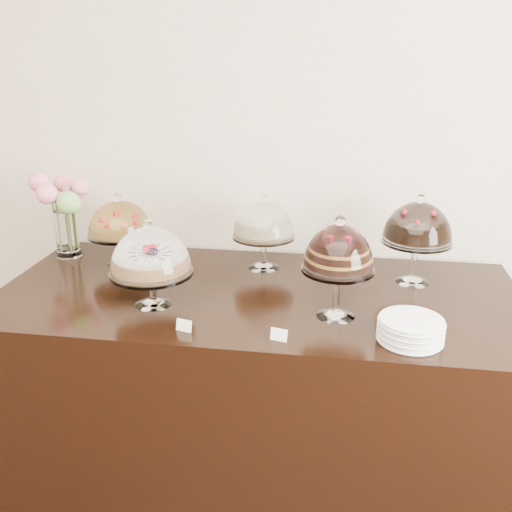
# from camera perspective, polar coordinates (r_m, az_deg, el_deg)

# --- Properties ---
(wall_back) EXTENTS (5.00, 0.04, 3.00)m
(wall_back) POSITION_cam_1_polar(r_m,az_deg,el_deg) (2.79, 1.06, 12.47)
(wall_back) COLOR beige
(wall_back) RESTS_ON ground
(display_counter) EXTENTS (2.20, 1.00, 0.90)m
(display_counter) POSITION_cam_1_polar(r_m,az_deg,el_deg) (2.63, 0.17, -12.61)
(display_counter) COLOR black
(display_counter) RESTS_ON ground
(cake_stand_sugar_sponge) EXTENTS (0.33, 0.33, 0.36)m
(cake_stand_sugar_sponge) POSITION_cam_1_polar(r_m,az_deg,el_deg) (2.26, -10.52, 0.14)
(cake_stand_sugar_sponge) COLOR white
(cake_stand_sugar_sponge) RESTS_ON display_counter
(cake_stand_choco_layer) EXTENTS (0.27, 0.27, 0.40)m
(cake_stand_choco_layer) POSITION_cam_1_polar(r_m,az_deg,el_deg) (2.13, 8.26, 0.39)
(cake_stand_choco_layer) COLOR white
(cake_stand_choco_layer) RESTS_ON display_counter
(cake_stand_cheesecake) EXTENTS (0.29, 0.29, 0.36)m
(cake_stand_cheesecake) POSITION_cam_1_polar(r_m,az_deg,el_deg) (2.61, 0.78, 3.36)
(cake_stand_cheesecake) COLOR white
(cake_stand_cheesecake) RESTS_ON display_counter
(cake_stand_dark_choco) EXTENTS (0.30, 0.30, 0.40)m
(cake_stand_dark_choco) POSITION_cam_1_polar(r_m,az_deg,el_deg) (2.53, 15.88, 2.88)
(cake_stand_dark_choco) COLOR white
(cake_stand_dark_choco) RESTS_ON display_counter
(cake_stand_fruit_tart) EXTENTS (0.31, 0.31, 0.34)m
(cake_stand_fruit_tart) POSITION_cam_1_polar(r_m,az_deg,el_deg) (2.74, -13.49, 3.40)
(cake_stand_fruit_tart) COLOR white
(cake_stand_fruit_tart) RESTS_ON display_counter
(flower_vase) EXTENTS (0.30, 0.27, 0.42)m
(flower_vase) POSITION_cam_1_polar(r_m,az_deg,el_deg) (2.89, -18.82, 4.79)
(flower_vase) COLOR white
(flower_vase) RESTS_ON display_counter
(plate_stack) EXTENTS (0.23, 0.23, 0.08)m
(plate_stack) POSITION_cam_1_polar(r_m,az_deg,el_deg) (2.09, 15.20, -7.14)
(plate_stack) COLOR white
(plate_stack) RESTS_ON display_counter
(price_card_left) EXTENTS (0.06, 0.03, 0.04)m
(price_card_left) POSITION_cam_1_polar(r_m,az_deg,el_deg) (2.10, -7.22, -6.91)
(price_card_left) COLOR white
(price_card_left) RESTS_ON display_counter
(price_card_right) EXTENTS (0.06, 0.03, 0.04)m
(price_card_right) POSITION_cam_1_polar(r_m,az_deg,el_deg) (2.03, 14.35, -8.49)
(price_card_right) COLOR white
(price_card_right) RESTS_ON display_counter
(price_card_extra) EXTENTS (0.06, 0.03, 0.04)m
(price_card_extra) POSITION_cam_1_polar(r_m,az_deg,el_deg) (2.03, 2.29, -7.88)
(price_card_extra) COLOR white
(price_card_extra) RESTS_ON display_counter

